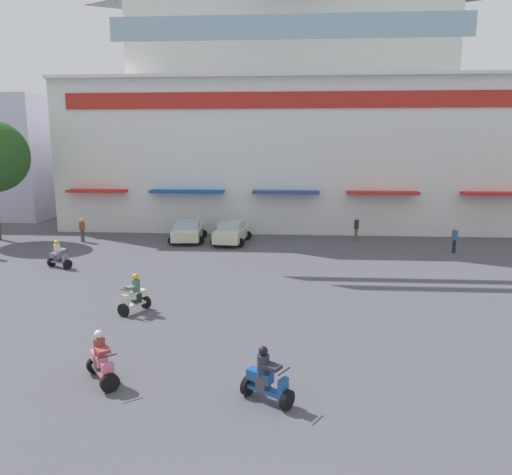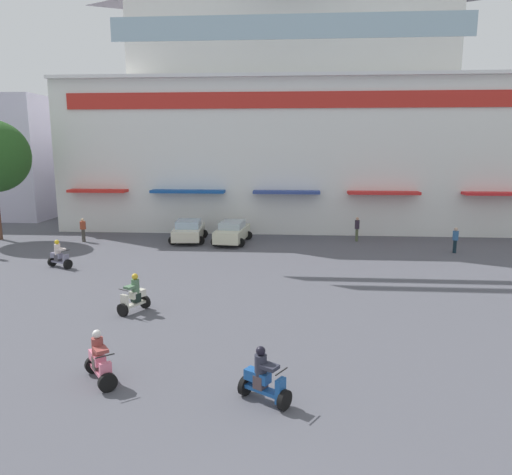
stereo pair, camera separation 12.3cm
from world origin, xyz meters
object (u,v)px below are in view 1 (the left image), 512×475
parked_car_0 (188,231)px  scooter_rider_3 (135,297)px  scooter_rider_1 (101,362)px  pedestrian_2 (82,229)px  scooter_rider_4 (266,380)px  pedestrian_0 (455,238)px  parked_car_1 (232,232)px  pedestrian_3 (356,227)px  scooter_rider_5 (59,257)px

parked_car_0 → scooter_rider_3: size_ratio=2.63×
parked_car_0 → scooter_rider_3: 14.44m
scooter_rider_1 → pedestrian_2: 21.42m
parked_car_0 → scooter_rider_4: scooter_rider_4 is taller
pedestrian_2 → pedestrian_0: bearing=-4.0°
parked_car_0 → pedestrian_0: size_ratio=2.57×
parked_car_1 → scooter_rider_4: (3.38, -20.53, -0.15)m
pedestrian_0 → scooter_rider_3: bearing=-143.6°
parked_car_0 → scooter_rider_1: size_ratio=2.74×
parked_car_0 → parked_car_1: (3.08, -0.33, 0.01)m
scooter_rider_4 → pedestrian_0: pedestrian_0 is taller
pedestrian_2 → scooter_rider_1: bearing=-65.1°
scooter_rider_3 → scooter_rider_1: bearing=-81.1°
scooter_rider_1 → scooter_rider_3: scooter_rider_3 is taller
pedestrian_2 → pedestrian_3: 18.93m
scooter_rider_5 → parked_car_1: bearing=41.0°
scooter_rider_3 → pedestrian_0: pedestrian_0 is taller
scooter_rider_1 → scooter_rider_5: (-7.27, 12.37, 0.01)m
pedestrian_3 → parked_car_0: bearing=-175.8°
scooter_rider_1 → pedestrian_3: 23.17m
pedestrian_3 → pedestrian_2: bearing=-175.3°
parked_car_0 → pedestrian_2: 7.27m
pedestrian_0 → parked_car_0: bearing=172.1°
scooter_rider_5 → pedestrian_2: bearing=104.0°
scooter_rider_4 → pedestrian_2: bearing=124.2°
parked_car_1 → scooter_rider_1: scooter_rider_1 is taller
scooter_rider_1 → parked_car_1: bearing=86.3°
scooter_rider_5 → pedestrian_3: size_ratio=0.90×
scooter_rider_3 → parked_car_1: bearing=81.2°
pedestrian_0 → scooter_rider_4: bearing=-120.2°
pedestrian_3 → scooter_rider_5: bearing=-153.3°
scooter_rider_3 → scooter_rider_5: 9.21m
parked_car_0 → parked_car_1: 3.10m
scooter_rider_1 → pedestrian_3: size_ratio=0.89×
scooter_rider_1 → scooter_rider_3: 5.78m
parked_car_0 → scooter_rider_5: bearing=-125.2°
scooter_rider_5 → pedestrian_2: pedestrian_2 is taller
scooter_rider_5 → pedestrian_3: bearing=26.7°
parked_car_0 → pedestrian_3: bearing=4.2°
scooter_rider_4 → scooter_rider_5: bearing=132.3°
pedestrian_0 → pedestrian_3: pedestrian_3 is taller
scooter_rider_1 → scooter_rider_5: 14.35m
scooter_rider_5 → pedestrian_3: 19.15m
scooter_rider_3 → pedestrian_2: 15.94m
parked_car_1 → pedestrian_3: (8.55, 1.18, 0.22)m
scooter_rider_1 → pedestrian_2: pedestrian_2 is taller
parked_car_0 → scooter_rider_1: (1.80, -20.12, -0.15)m
scooter_rider_4 → pedestrian_0: bearing=59.8°
parked_car_1 → parked_car_0: bearing=174.0°
scooter_rider_4 → pedestrian_3: (5.17, 21.71, 0.37)m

